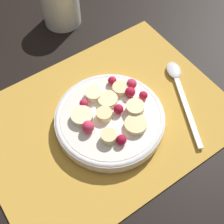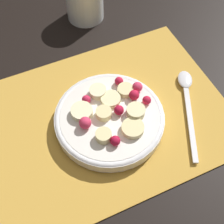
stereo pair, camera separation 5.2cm
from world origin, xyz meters
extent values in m
plane|color=black|center=(0.00, 0.00, 0.00)|extent=(3.00, 3.00, 0.00)
cube|color=gold|center=(0.00, 0.00, 0.00)|extent=(0.43, 0.32, 0.01)
cylinder|color=white|center=(0.00, 0.02, 0.02)|extent=(0.19, 0.19, 0.02)
torus|color=white|center=(0.00, 0.02, 0.02)|extent=(0.19, 0.19, 0.01)
cylinder|color=white|center=(0.00, 0.02, 0.03)|extent=(0.17, 0.17, 0.00)
cylinder|color=beige|center=(0.01, 0.01, 0.04)|extent=(0.04, 0.04, 0.01)
cylinder|color=#F4EAB7|center=(0.04, -0.01, 0.03)|extent=(0.04, 0.04, 0.01)
cylinder|color=beige|center=(-0.02, 0.06, 0.03)|extent=(0.05, 0.05, 0.01)
cylinder|color=beige|center=(-0.04, 0.03, 0.04)|extent=(0.04, 0.04, 0.01)
cylinder|color=#F4EAB7|center=(0.00, -0.03, 0.04)|extent=(0.04, 0.04, 0.01)
cylinder|color=beige|center=(0.03, 0.05, 0.04)|extent=(0.04, 0.04, 0.01)
cylinder|color=beige|center=(-0.05, -0.02, 0.03)|extent=(0.04, 0.04, 0.01)
cylinder|color=beige|center=(-0.01, -0.01, 0.03)|extent=(0.04, 0.04, 0.01)
sphere|color=red|center=(-0.05, 0.00, 0.04)|extent=(0.02, 0.02, 0.02)
sphere|color=#B21433|center=(-0.02, 0.02, 0.04)|extent=(0.02, 0.02, 0.02)
sphere|color=#B21433|center=(0.01, 0.07, 0.04)|extent=(0.02, 0.02, 0.02)
sphere|color=#D12347|center=(0.02, -0.03, 0.04)|extent=(0.02, 0.02, 0.02)
sphere|color=red|center=(-0.04, -0.04, 0.04)|extent=(0.02, 0.02, 0.02)
sphere|color=red|center=(-0.07, 0.02, 0.04)|extent=(0.02, 0.02, 0.02)
sphere|color=#DB3356|center=(0.04, 0.02, 0.04)|extent=(0.02, 0.02, 0.02)
sphere|color=#DB3356|center=(-0.07, -0.01, 0.04)|extent=(0.02, 0.02, 0.02)
cube|color=silver|center=(-0.13, 0.07, 0.01)|extent=(0.07, 0.14, 0.00)
ellipsoid|color=silver|center=(-0.17, -0.01, 0.01)|extent=(0.04, 0.05, 0.01)
cylinder|color=white|center=(-0.07, -0.27, 0.04)|extent=(0.08, 0.08, 0.09)
camera|label=1|loc=(0.16, 0.25, 0.47)|focal=50.00mm
camera|label=2|loc=(0.11, 0.28, 0.47)|focal=50.00mm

